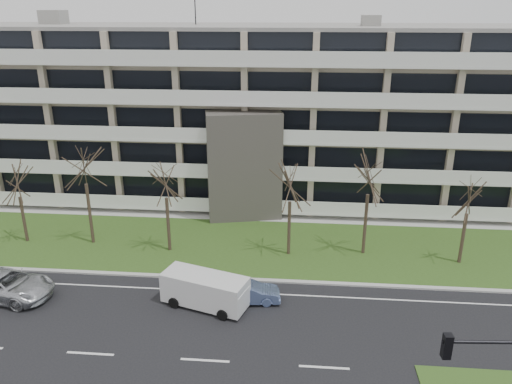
# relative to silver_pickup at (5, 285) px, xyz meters

# --- Properties ---
(ground) EXTENTS (160.00, 160.00, 0.00)m
(ground) POSITION_rel_silver_pickup_xyz_m (13.27, -4.81, -0.83)
(ground) COLOR black
(ground) RESTS_ON ground
(grass_verge) EXTENTS (90.00, 10.00, 0.06)m
(grass_verge) POSITION_rel_silver_pickup_xyz_m (13.27, 8.19, -0.80)
(grass_verge) COLOR #2F4B19
(grass_verge) RESTS_ON ground
(curb) EXTENTS (90.00, 0.35, 0.12)m
(curb) POSITION_rel_silver_pickup_xyz_m (13.27, 3.19, -0.77)
(curb) COLOR #B2B2AD
(curb) RESTS_ON ground
(sidewalk) EXTENTS (90.00, 2.00, 0.08)m
(sidewalk) POSITION_rel_silver_pickup_xyz_m (13.27, 13.69, -0.79)
(sidewalk) COLOR #B2B2AD
(sidewalk) RESTS_ON ground
(lane_edge_line) EXTENTS (90.00, 0.12, 0.01)m
(lane_edge_line) POSITION_rel_silver_pickup_xyz_m (13.27, 1.69, -0.83)
(lane_edge_line) COLOR white
(lane_edge_line) RESTS_ON ground
(apartment_building) EXTENTS (60.50, 15.10, 18.75)m
(apartment_building) POSITION_rel_silver_pickup_xyz_m (13.27, 20.51, 6.78)
(apartment_building) COLOR #BEAC93
(apartment_building) RESTS_ON ground
(silver_pickup) EXTENTS (6.35, 3.65, 1.67)m
(silver_pickup) POSITION_rel_silver_pickup_xyz_m (0.00, 0.00, 0.00)
(silver_pickup) COLOR silver
(silver_pickup) RESTS_ON ground
(blue_sedan) EXTENTS (4.04, 1.82, 1.29)m
(blue_sedan) POSITION_rel_silver_pickup_xyz_m (14.88, 0.72, -0.19)
(blue_sedan) COLOR #738BC7
(blue_sedan) RESTS_ON ground
(white_van) EXTENTS (5.45, 3.36, 1.99)m
(white_van) POSITION_rel_silver_pickup_xyz_m (12.47, 0.11, 0.36)
(white_van) COLOR silver
(white_van) RESTS_ON ground
(tree_1) EXTENTS (3.22, 3.22, 6.45)m
(tree_1) POSITION_rel_silver_pickup_xyz_m (-2.73, 7.50, 4.17)
(tree_1) COLOR #382B21
(tree_1) RESTS_ON ground
(tree_2) EXTENTS (4.23, 4.23, 8.46)m
(tree_2) POSITION_rel_silver_pickup_xyz_m (2.39, 7.68, 5.75)
(tree_2) COLOR #382B21
(tree_2) RESTS_ON ground
(tree_3) EXTENTS (3.69, 3.69, 7.37)m
(tree_3) POSITION_rel_silver_pickup_xyz_m (8.48, 6.97, 4.90)
(tree_3) COLOR #382B21
(tree_3) RESTS_ON ground
(tree_4) EXTENTS (3.65, 3.65, 7.30)m
(tree_4) POSITION_rel_silver_pickup_xyz_m (17.18, 7.12, 4.84)
(tree_4) COLOR #382B21
(tree_4) RESTS_ON ground
(tree_5) EXTENTS (4.07, 4.07, 8.15)m
(tree_5) POSITION_rel_silver_pickup_xyz_m (22.56, 7.74, 5.50)
(tree_5) COLOR #382B21
(tree_5) RESTS_ON ground
(tree_6) EXTENTS (3.32, 3.32, 6.64)m
(tree_6) POSITION_rel_silver_pickup_xyz_m (29.10, 6.86, 4.33)
(tree_6) COLOR #382B21
(tree_6) RESTS_ON ground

